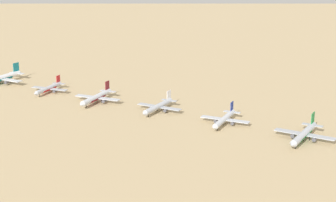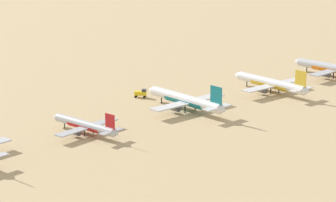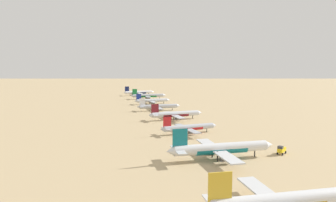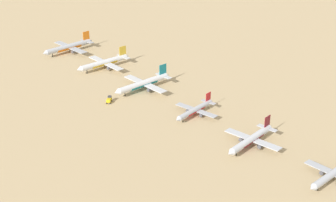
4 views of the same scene
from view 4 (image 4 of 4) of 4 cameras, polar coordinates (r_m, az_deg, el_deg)
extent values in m
plane|color=tan|center=(286.34, 9.54, -4.64)|extent=(2319.61, 2319.61, 0.00)
cylinder|color=#B2B7C1|center=(424.30, -10.85, 5.86)|extent=(40.49, 5.98, 4.26)
cone|color=#B2B7C1|center=(413.41, -13.37, 5.12)|extent=(3.76, 4.32, 4.17)
cone|color=#B2B7C1|center=(435.91, -8.49, 6.54)|extent=(3.30, 3.96, 3.83)
cube|color=orange|center=(432.18, -8.96, 7.05)|extent=(6.18, 0.66, 7.85)
cube|color=#A4A8B2|center=(433.93, -8.85, 6.49)|extent=(4.16, 13.59, 0.40)
cube|color=#A4A8B2|center=(425.41, -10.66, 5.82)|extent=(7.23, 38.31, 0.50)
cylinder|color=#4C4C54|center=(420.11, -10.22, 5.39)|extent=(4.81, 2.78, 2.58)
cylinder|color=#4C4C54|center=(430.80, -11.25, 5.79)|extent=(4.81, 2.78, 2.58)
cylinder|color=black|center=(417.45, -12.56, 5.02)|extent=(0.49, 0.49, 4.28)
cylinder|color=black|center=(424.26, -10.29, 5.54)|extent=(0.49, 0.49, 4.28)
cylinder|color=black|center=(428.88, -10.74, 5.71)|extent=(0.49, 0.49, 4.28)
cylinder|color=orange|center=(424.41, -10.85, 5.82)|extent=(22.35, 5.21, 4.27)
cylinder|color=silver|center=(386.14, -7.04, 4.20)|extent=(39.59, 8.11, 4.16)
cone|color=silver|center=(375.51, -9.73, 3.42)|extent=(3.89, 4.41, 4.07)
cone|color=silver|center=(397.52, -4.51, 4.92)|extent=(3.42, 4.03, 3.74)
cube|color=gold|center=(393.72, -5.00, 5.46)|extent=(6.02, 0.99, 7.66)
cube|color=silver|center=(395.56, -4.89, 4.87)|extent=(4.81, 13.41, 0.39)
cube|color=silver|center=(387.24, -6.83, 4.16)|extent=(9.20, 37.55, 0.49)
cylinder|color=#4C4C54|center=(382.22, -6.37, 3.66)|extent=(4.82, 2.97, 2.52)
cylinder|color=#4C4C54|center=(392.45, -7.47, 4.17)|extent=(4.82, 2.97, 2.52)
cylinder|color=black|center=(379.52, -8.88, 3.31)|extent=(0.48, 0.48, 4.18)
cylinder|color=black|center=(386.22, -6.44, 3.84)|extent=(0.48, 0.48, 4.18)
cylinder|color=black|center=(390.65, -6.92, 4.06)|extent=(0.48, 0.48, 4.18)
cylinder|color=gold|center=(386.24, -7.04, 4.16)|extent=(21.97, 6.33, 4.16)
cylinder|color=silver|center=(346.47, -2.75, 1.94)|extent=(40.68, 7.23, 4.27)
cone|color=silver|center=(334.01, -5.64, 0.94)|extent=(3.89, 4.44, 4.19)
cone|color=silver|center=(359.71, -0.09, 2.85)|extent=(3.42, 4.07, 3.84)
cube|color=#14727F|center=(355.34, -0.57, 3.43)|extent=(6.20, 0.85, 7.87)
cube|color=silver|center=(357.45, -0.48, 2.78)|extent=(4.58, 13.72, 0.40)
cube|color=silver|center=(347.75, -2.53, 1.90)|extent=(8.41, 38.53, 0.51)
cylinder|color=#4C4C54|center=(343.08, -1.92, 1.30)|extent=(4.90, 2.93, 2.59)
cylinder|color=#4C4C54|center=(352.64, -3.35, 1.94)|extent=(4.90, 2.93, 2.59)
cylinder|color=black|center=(338.70, -4.73, 0.85)|extent=(0.49, 0.49, 4.29)
cylinder|color=black|center=(347.07, -2.08, 1.53)|extent=(0.49, 0.49, 4.29)
cylinder|color=black|center=(351.20, -2.70, 1.81)|extent=(0.49, 0.49, 4.29)
cylinder|color=#14727F|center=(346.60, -2.75, 1.89)|extent=(22.51, 5.90, 4.28)
cylinder|color=#B2B7C1|center=(312.04, 2.98, -0.99)|extent=(30.72, 5.09, 3.23)
cone|color=#B2B7C1|center=(300.19, 1.06, -2.05)|extent=(2.91, 3.32, 3.16)
cone|color=#B2B7C1|center=(324.18, 4.73, -0.01)|extent=(2.55, 3.04, 2.90)
cube|color=red|center=(320.32, 4.44, 0.43)|extent=(4.68, 0.58, 5.95)
cube|color=#A4A8B2|center=(322.14, 4.47, -0.11)|extent=(3.33, 10.34, 0.31)
cube|color=#A4A8B2|center=(313.20, 3.11, -1.00)|extent=(6.00, 29.08, 0.38)
cylinder|color=#4C4C54|center=(310.53, 3.79, -1.50)|extent=(3.68, 2.17, 1.95)
cylinder|color=#4C4C54|center=(315.97, 2.30, -0.98)|extent=(3.68, 2.17, 1.95)
cylinder|color=black|center=(304.59, 1.65, -2.04)|extent=(0.37, 0.37, 3.24)
cylinder|color=black|center=(313.25, 3.53, -1.29)|extent=(0.37, 0.37, 3.24)
cylinder|color=black|center=(315.60, 2.88, -1.06)|extent=(0.37, 0.37, 3.24)
cylinder|color=red|center=(312.14, 2.98, -1.03)|extent=(16.98, 4.25, 3.23)
cylinder|color=silver|center=(281.76, 9.11, -4.16)|extent=(35.69, 4.97, 3.76)
cone|color=silver|center=(267.47, 6.84, -5.69)|extent=(3.29, 3.79, 3.68)
cone|color=silver|center=(296.47, 11.12, -2.78)|extent=(2.88, 3.47, 3.38)
cube|color=maroon|center=(291.71, 10.83, -2.26)|extent=(5.44, 0.53, 6.92)
cube|color=#B6BBC5|center=(293.99, 10.83, -2.92)|extent=(3.57, 11.96, 0.36)
cube|color=#B6BBC5|center=(283.19, 9.26, -4.16)|extent=(6.08, 33.75, 0.44)
cylinder|color=#4C4C54|center=(280.63, 10.17, -4.84)|extent=(4.23, 2.41, 2.27)
cylinder|color=#4C4C54|center=(285.96, 8.16, -4.09)|extent=(4.23, 2.41, 2.27)
cylinder|color=black|center=(272.85, 7.52, -5.62)|extent=(0.43, 0.43, 3.78)
cylinder|color=black|center=(283.57, 9.78, -4.53)|extent=(0.43, 0.43, 3.78)
cylinder|color=black|center=(285.86, 8.91, -4.21)|extent=(0.43, 0.43, 3.78)
cylinder|color=maroon|center=(281.89, 9.10, -4.21)|extent=(19.69, 4.43, 3.76)
cylinder|color=#B2B7C1|center=(262.02, 17.64, -7.59)|extent=(32.98, 5.51, 3.46)
cone|color=#B2B7C1|center=(248.55, 15.52, -9.19)|extent=(3.12, 3.57, 3.40)
cube|color=#A4A8B2|center=(263.38, 17.78, -7.58)|extent=(6.49, 31.23, 0.41)
cylinder|color=#4C4C54|center=(265.59, 16.64, -7.45)|extent=(3.95, 2.33, 2.10)
cylinder|color=black|center=(253.68, 16.13, -9.08)|extent=(0.40, 0.40, 3.48)
cylinder|color=black|center=(265.75, 17.39, -7.59)|extent=(0.40, 0.40, 3.48)
cube|color=yellow|center=(330.87, -6.49, 0.13)|extent=(5.60, 4.80, 1.70)
cube|color=#333338|center=(331.78, -6.42, 0.47)|extent=(2.65, 2.72, 1.10)
cylinder|color=black|center=(333.48, -6.57, 0.07)|extent=(1.11, 0.90, 1.10)
cylinder|color=black|center=(332.88, -6.19, 0.04)|extent=(1.11, 0.90, 1.10)
cylinder|color=black|center=(330.04, -6.76, -0.21)|extent=(1.11, 0.90, 1.10)
cylinder|color=black|center=(329.44, -6.37, -0.24)|extent=(1.11, 0.90, 1.10)
camera|label=1|loc=(123.58, -166.89, -39.63)|focal=58.87mm
camera|label=2|loc=(412.49, 39.94, 10.83)|focal=72.83mm
camera|label=3|loc=(452.87, -7.44, 11.70)|focal=32.68mm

